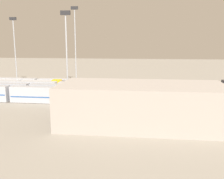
# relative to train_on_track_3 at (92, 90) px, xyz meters

# --- Properties ---
(ground_plane) EXTENTS (400.00, 400.00, 0.00)m
(ground_plane) POSITION_rel_train_on_track_3_xyz_m (-0.93, -2.50, -2.62)
(ground_plane) COLOR gray
(track_bed_0) EXTENTS (140.00, 2.80, 0.12)m
(track_bed_0) POSITION_rel_train_on_track_3_xyz_m (-0.93, -15.00, -2.56)
(track_bed_0) COLOR #4C443D
(track_bed_0) RESTS_ON ground_plane
(track_bed_1) EXTENTS (140.00, 2.80, 0.12)m
(track_bed_1) POSITION_rel_train_on_track_3_xyz_m (-0.93, -10.00, -2.56)
(track_bed_1) COLOR #3D3833
(track_bed_1) RESTS_ON ground_plane
(track_bed_2) EXTENTS (140.00, 2.80, 0.12)m
(track_bed_2) POSITION_rel_train_on_track_3_xyz_m (-0.93, -5.00, -2.56)
(track_bed_2) COLOR #4C443D
(track_bed_2) RESTS_ON ground_plane
(track_bed_3) EXTENTS (140.00, 2.80, 0.12)m
(track_bed_3) POSITION_rel_train_on_track_3_xyz_m (-0.93, 0.00, -2.56)
(track_bed_3) COLOR #3D3833
(track_bed_3) RESTS_ON ground_plane
(track_bed_4) EXTENTS (140.00, 2.80, 0.12)m
(track_bed_4) POSITION_rel_train_on_track_3_xyz_m (-0.93, 5.00, -2.56)
(track_bed_4) COLOR #3D3833
(track_bed_4) RESTS_ON ground_plane
(track_bed_5) EXTENTS (140.00, 2.80, 0.12)m
(track_bed_5) POSITION_rel_train_on_track_3_xyz_m (-0.93, 10.00, -2.56)
(track_bed_5) COLOR #4C443D
(track_bed_5) RESTS_ON ground_plane
(train_on_track_3) EXTENTS (71.40, 3.00, 5.00)m
(train_on_track_3) POSITION_rel_train_on_track_3_xyz_m (0.00, 0.00, 0.00)
(train_on_track_3) COLOR #B7BABF
(train_on_track_3) RESTS_ON ground_plane
(train_on_track_5) EXTENTS (71.40, 3.06, 5.00)m
(train_on_track_5) POSITION_rel_train_on_track_3_xyz_m (12.29, 10.00, -0.03)
(train_on_track_5) COLOR #A8AAB2
(train_on_track_5) RESTS_ON ground_plane
(train_on_track_0) EXTENTS (139.00, 3.06, 4.40)m
(train_on_track_0) POSITION_rel_train_on_track_3_xyz_m (3.85, -15.00, -0.57)
(train_on_track_0) COLOR black
(train_on_track_0) RESTS_ON ground_plane
(train_on_track_1) EXTENTS (71.40, 3.06, 3.80)m
(train_on_track_1) POSITION_rel_train_on_track_3_xyz_m (18.65, -10.00, -0.60)
(train_on_track_1) COLOR silver
(train_on_track_1) RESTS_ON ground_plane
(train_on_track_4) EXTENTS (47.20, 3.00, 5.00)m
(train_on_track_4) POSITION_rel_train_on_track_3_xyz_m (20.05, 5.00, 0.00)
(train_on_track_4) COLOR #A8AAB2
(train_on_track_4) RESTS_ON ground_plane
(train_on_track_2) EXTENTS (10.00, 3.00, 5.00)m
(train_on_track_2) POSITION_rel_train_on_track_3_xyz_m (11.46, -5.00, -0.46)
(train_on_track_2) COLOR gold
(train_on_track_2) RESTS_ON ground_plane
(light_mast_0) EXTENTS (2.80, 0.70, 32.57)m
(light_mast_0) POSITION_rel_train_on_track_3_xyz_m (10.13, -17.60, 17.61)
(light_mast_0) COLOR #9EA0A5
(light_mast_0) RESTS_ON ground_plane
(light_mast_1) EXTENTS (2.80, 0.70, 27.43)m
(light_mast_1) POSITION_rel_train_on_track_3_xyz_m (4.78, 12.35, 14.84)
(light_mast_1) COLOR #9EA0A5
(light_mast_1) RESTS_ON ground_plane
(light_mast_2) EXTENTS (2.80, 0.70, 28.78)m
(light_mast_2) POSITION_rel_train_on_track_3_xyz_m (36.38, -18.12, 15.57)
(light_mast_2) COLOR #9EA0A5
(light_mast_2) RESTS_ON ground_plane
(maintenance_shed) EXTENTS (37.00, 16.27, 9.51)m
(maintenance_shed) POSITION_rel_train_on_track_3_xyz_m (-17.08, 28.04, 2.13)
(maintenance_shed) COLOR #9E9389
(maintenance_shed) RESTS_ON ground_plane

